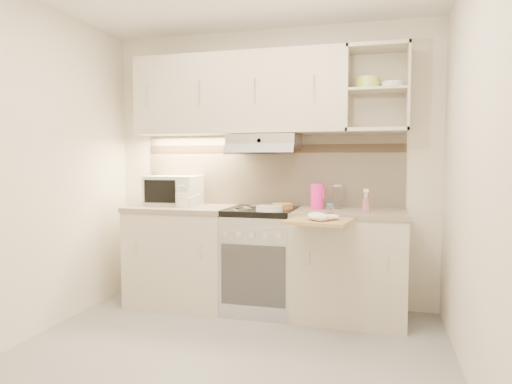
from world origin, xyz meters
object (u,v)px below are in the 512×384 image
plate_stack (270,208)px  spray_bottle (366,203)px  glass_jar (337,196)px  watering_can (183,199)px  cutting_board (319,221)px  electric_range (262,259)px  microwave (174,190)px  pink_pitcher (317,196)px

plate_stack → spray_bottle: 0.78m
glass_jar → spray_bottle: 0.35m
watering_can → cutting_board: size_ratio=0.51×
electric_range → cutting_board: 0.86m
watering_can → plate_stack: bearing=-24.6°
microwave → pink_pitcher: bearing=-0.7°
electric_range → microwave: bearing=172.5°
watering_can → cutting_board: watering_can is taller
glass_jar → spray_bottle: (0.25, -0.24, -0.03)m
pink_pitcher → microwave: bearing=179.9°
pink_pitcher → spray_bottle: (0.41, -0.15, -0.03)m
watering_can → spray_bottle: 1.58m
microwave → glass_jar: size_ratio=2.32×
spray_bottle → cutting_board: size_ratio=0.44×
cutting_board → glass_jar: bearing=92.9°
electric_range → glass_jar: (0.62, 0.17, 0.55)m
watering_can → glass_jar: size_ratio=1.09×
electric_range → spray_bottle: 1.03m
microwave → glass_jar: bearing=3.0°
pink_pitcher → cutting_board: pink_pitcher is taller
watering_can → plate_stack: 0.82m
microwave → watering_can: size_ratio=2.12×
plate_stack → spray_bottle: size_ratio=1.12×
pink_pitcher → spray_bottle: 0.44m
spray_bottle → pink_pitcher: bearing=154.8°
plate_stack → pink_pitcher: size_ratio=1.03×
electric_range → glass_jar: glass_jar is taller
spray_bottle → cutting_board: spray_bottle is taller
microwave → glass_jar: (1.51, 0.05, -0.03)m
pink_pitcher → glass_jar: size_ratio=1.04×
pink_pitcher → cutting_board: (0.09, -0.57, -0.14)m
microwave → pink_pitcher: size_ratio=2.23×
microwave → pink_pitcher: 1.35m
electric_range → microwave: size_ratio=1.87×
plate_stack → glass_jar: size_ratio=1.07×
pink_pitcher → glass_jar: bearing=32.7°
microwave → plate_stack: size_ratio=2.17×
microwave → cutting_board: microwave is taller
plate_stack → cutting_board: size_ratio=0.49×
electric_range → pink_pitcher: bearing=8.9°
cutting_board → plate_stack: bearing=153.0°
cutting_board → watering_can: bearing=170.4°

